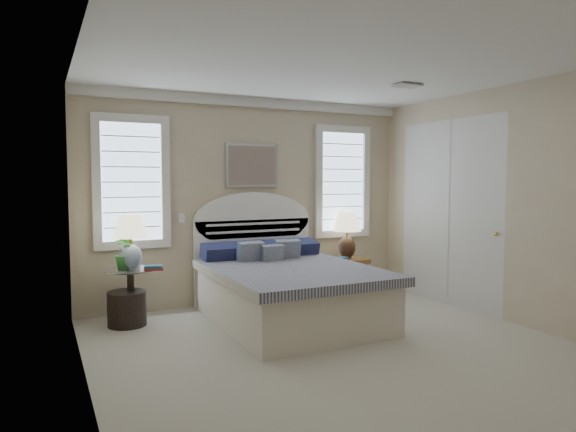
# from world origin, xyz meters

# --- Properties ---
(floor) EXTENTS (4.50, 5.00, 0.01)m
(floor) POSITION_xyz_m (0.00, 0.00, 0.00)
(floor) COLOR #BBB5A0
(floor) RESTS_ON ground
(ceiling) EXTENTS (4.50, 5.00, 0.01)m
(ceiling) POSITION_xyz_m (0.00, 0.00, 2.70)
(ceiling) COLOR silver
(ceiling) RESTS_ON wall_back
(wall_back) EXTENTS (4.50, 0.02, 2.70)m
(wall_back) POSITION_xyz_m (0.00, 2.50, 1.35)
(wall_back) COLOR #BCA68D
(wall_back) RESTS_ON floor
(wall_left) EXTENTS (0.02, 5.00, 2.70)m
(wall_left) POSITION_xyz_m (-2.25, 0.00, 1.35)
(wall_left) COLOR #BCA68D
(wall_left) RESTS_ON floor
(wall_right) EXTENTS (0.02, 5.00, 2.70)m
(wall_right) POSITION_xyz_m (2.25, 0.00, 1.35)
(wall_right) COLOR #BCA68D
(wall_right) RESTS_ON floor
(crown_molding) EXTENTS (4.50, 0.08, 0.12)m
(crown_molding) POSITION_xyz_m (0.00, 2.46, 2.64)
(crown_molding) COLOR silver
(crown_molding) RESTS_ON wall_back
(hvac_vent) EXTENTS (0.30, 0.20, 0.02)m
(hvac_vent) POSITION_xyz_m (1.20, 0.80, 2.68)
(hvac_vent) COLOR #B2B2B2
(hvac_vent) RESTS_ON ceiling
(switch_plate) EXTENTS (0.08, 0.01, 0.12)m
(switch_plate) POSITION_xyz_m (-0.95, 2.48, 1.15)
(switch_plate) COLOR silver
(switch_plate) RESTS_ON wall_back
(window_left) EXTENTS (0.90, 0.06, 1.60)m
(window_left) POSITION_xyz_m (-1.55, 2.48, 1.60)
(window_left) COLOR #AEC6DD
(window_left) RESTS_ON wall_back
(window_right) EXTENTS (0.90, 0.06, 1.60)m
(window_right) POSITION_xyz_m (1.40, 2.48, 1.60)
(window_right) COLOR #AEC6DD
(window_right) RESTS_ON wall_back
(painting) EXTENTS (0.74, 0.04, 0.58)m
(painting) POSITION_xyz_m (0.00, 2.46, 1.82)
(painting) COLOR silver
(painting) RESTS_ON wall_back
(closet_door) EXTENTS (0.02, 1.80, 2.40)m
(closet_door) POSITION_xyz_m (2.23, 1.20, 1.20)
(closet_door) COLOR silver
(closet_door) RESTS_ON floor
(bed) EXTENTS (1.72, 2.28, 1.47)m
(bed) POSITION_xyz_m (0.00, 1.46, 0.39)
(bed) COLOR silver
(bed) RESTS_ON floor
(side_table_left) EXTENTS (0.56, 0.56, 0.63)m
(side_table_left) POSITION_xyz_m (-1.65, 2.05, 0.39)
(side_table_left) COLOR black
(side_table_left) RESTS_ON floor
(nightstand_right) EXTENTS (0.50, 0.40, 0.53)m
(nightstand_right) POSITION_xyz_m (1.30, 2.15, 0.39)
(nightstand_right) COLOR olive
(nightstand_right) RESTS_ON floor
(floor_pot) EXTENTS (0.54, 0.54, 0.38)m
(floor_pot) POSITION_xyz_m (-1.71, 2.00, 0.19)
(floor_pot) COLOR black
(floor_pot) RESTS_ON floor
(lamp_left) EXTENTS (0.41, 0.41, 0.62)m
(lamp_left) POSITION_xyz_m (-1.65, 2.00, 1.01)
(lamp_left) COLOR silver
(lamp_left) RESTS_ON side_table_left
(lamp_right) EXTENTS (0.46, 0.46, 0.66)m
(lamp_right) POSITION_xyz_m (1.33, 2.22, 0.93)
(lamp_right) COLOR black
(lamp_right) RESTS_ON nightstand_right
(potted_plant) EXTENTS (0.28, 0.28, 0.38)m
(potted_plant) POSITION_xyz_m (-1.72, 2.01, 0.82)
(potted_plant) COLOR #317C33
(potted_plant) RESTS_ON side_table_left
(books_left) EXTENTS (0.22, 0.17, 0.05)m
(books_left) POSITION_xyz_m (-1.44, 1.83, 0.66)
(books_left) COLOR maroon
(books_left) RESTS_ON side_table_left
(books_right) EXTENTS (0.23, 0.20, 0.05)m
(books_right) POSITION_xyz_m (1.10, 2.01, 0.56)
(books_right) COLOR maroon
(books_right) RESTS_ON nightstand_right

